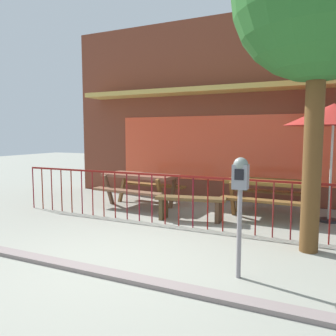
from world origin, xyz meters
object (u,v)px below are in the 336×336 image
(picnic_table_right, at_px, (271,188))
(patio_bench, at_px, (191,203))
(patio_umbrella, at_px, (334,115))
(parking_meter_far, at_px, (240,185))
(picnic_table_left, at_px, (140,181))

(picnic_table_right, relative_size, patio_bench, 1.28)
(picnic_table_right, distance_m, patio_umbrella, 1.84)
(patio_umbrella, xyz_separation_m, parking_meter_far, (-1.04, -3.31, -0.96))
(patio_umbrella, distance_m, parking_meter_far, 3.60)
(picnic_table_left, distance_m, patio_umbrella, 4.37)
(picnic_table_left, bearing_deg, picnic_table_right, 3.64)
(patio_umbrella, height_order, patio_bench, patio_umbrella)
(picnic_table_left, bearing_deg, patio_bench, -25.96)
(patio_umbrella, distance_m, patio_bench, 3.24)
(picnic_table_left, bearing_deg, patio_umbrella, 4.19)
(picnic_table_right, bearing_deg, patio_umbrella, 5.69)
(picnic_table_right, height_order, parking_meter_far, parking_meter_far)
(patio_bench, bearing_deg, patio_umbrella, 23.11)
(patio_umbrella, bearing_deg, parking_meter_far, -107.47)
(picnic_table_right, xyz_separation_m, patio_bench, (-1.42, -0.96, -0.26))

